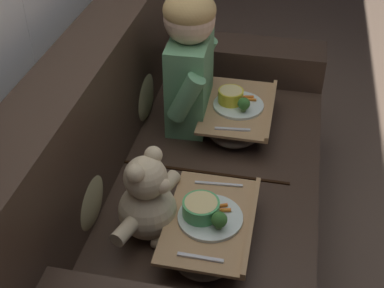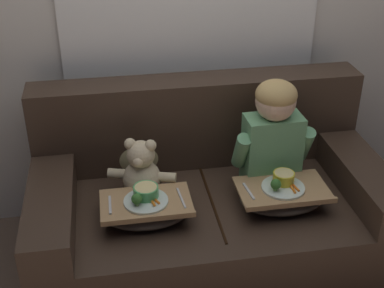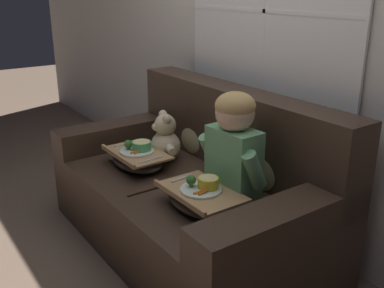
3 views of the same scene
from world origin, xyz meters
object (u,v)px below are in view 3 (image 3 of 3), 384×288
child_figure (234,142)px  lap_tray_teddy (137,158)px  teddy_bear (165,140)px  couch (195,193)px  throw_pillow_behind_child (265,162)px  lap_tray_child (201,198)px  throw_pillow_behind_teddy (195,131)px

child_figure → lap_tray_teddy: 0.77m
child_figure → teddy_bear: (-0.69, -0.00, -0.19)m
couch → lap_tray_teddy: (-0.34, -0.21, 0.17)m
couch → child_figure: bearing=0.8°
throw_pillow_behind_child → teddy_bear: bearing=-160.7°
couch → teddy_bear: size_ratio=5.13×
lap_tray_child → child_figure: bearing=90.0°
lap_tray_teddy → throw_pillow_behind_teddy: bearing=90.0°
throw_pillow_behind_child → throw_pillow_behind_teddy: (-0.69, 0.00, 0.00)m
throw_pillow_behind_child → throw_pillow_behind_teddy: throw_pillow_behind_child is taller
lap_tray_child → teddy_bear: bearing=163.1°
lap_tray_child → lap_tray_teddy: bearing=180.0°
couch → throw_pillow_behind_teddy: couch is taller
throw_pillow_behind_teddy → child_figure: (0.69, -0.24, 0.17)m
child_figure → lap_tray_teddy: (-0.69, -0.21, -0.26)m
couch → child_figure: (0.34, 0.00, 0.43)m
child_figure → lap_tray_child: child_figure is taller
teddy_bear → lap_tray_teddy: teddy_bear is taller
couch → throw_pillow_behind_child: (0.34, 0.24, 0.27)m
couch → throw_pillow_behind_teddy: 0.50m
couch → child_figure: child_figure is taller
couch → lap_tray_child: (0.34, -0.21, 0.17)m
teddy_bear → child_figure: bearing=0.3°
throw_pillow_behind_teddy → throw_pillow_behind_child: bearing=0.0°
throw_pillow_behind_child → lap_tray_child: size_ratio=0.76×
couch → throw_pillow_behind_child: bearing=35.2°
throw_pillow_behind_child → child_figure: 0.29m
couch → lap_tray_teddy: bearing=-148.9°
child_figure → lap_tray_child: bearing=-90.0°
throw_pillow_behind_teddy → lap_tray_teddy: (-0.00, -0.45, -0.10)m
throw_pillow_behind_child → teddy_bear: size_ratio=0.98×
throw_pillow_behind_teddy → teddy_bear: (-0.00, -0.24, -0.02)m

